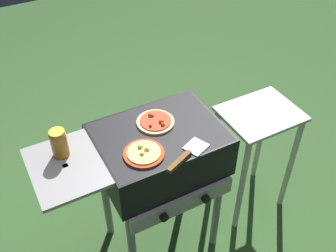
# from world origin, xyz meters

# --- Properties ---
(ground_plane) EXTENTS (8.00, 8.00, 0.00)m
(ground_plane) POSITION_xyz_m (0.00, 0.00, 0.00)
(ground_plane) COLOR #38602D
(grill) EXTENTS (0.96, 0.53, 0.90)m
(grill) POSITION_xyz_m (-0.01, -0.00, 0.76)
(grill) COLOR black
(grill) RESTS_ON ground_plane
(pizza_cheese) EXTENTS (0.20, 0.20, 0.03)m
(pizza_cheese) POSITION_xyz_m (-0.13, -0.11, 0.91)
(pizza_cheese) COLOR #C64723
(pizza_cheese) RESTS_ON grill
(pizza_pepperoni) EXTENTS (0.19, 0.19, 0.04)m
(pizza_pepperoni) POSITION_xyz_m (0.02, 0.07, 0.91)
(pizza_pepperoni) COLOR beige
(pizza_pepperoni) RESTS_ON grill
(sauce_jar) EXTENTS (0.08, 0.08, 0.14)m
(sauce_jar) POSITION_xyz_m (-0.47, 0.08, 0.97)
(sauce_jar) COLOR #B77A1E
(sauce_jar) RESTS_ON grill
(spatula) EXTENTS (0.26, 0.15, 0.02)m
(spatula) POSITION_xyz_m (0.03, -0.21, 0.91)
(spatula) COLOR #B7BABF
(spatula) RESTS_ON grill
(prep_table) EXTENTS (0.44, 0.36, 0.77)m
(prep_table) POSITION_xyz_m (0.66, 0.00, 0.55)
(prep_table) COLOR beige
(prep_table) RESTS_ON ground_plane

